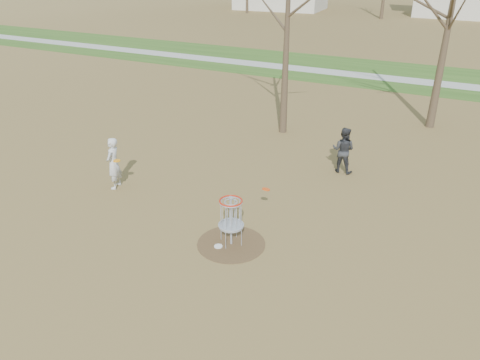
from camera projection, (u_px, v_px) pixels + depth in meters
name	position (u px, v px, depth m)	size (l,w,h in m)	color
ground	(231.00, 244.00, 12.26)	(160.00, 160.00, 0.00)	brown
green_band	(388.00, 74.00, 29.09)	(160.00, 8.00, 0.01)	#2D5119
footpath	(385.00, 78.00, 28.28)	(160.00, 1.50, 0.01)	#9E9E99
dirt_circle	(231.00, 244.00, 12.26)	(1.80, 1.80, 0.01)	#47331E
player_standing	(113.00, 163.00, 14.83)	(0.62, 0.41, 1.70)	silver
player_throwing	(343.00, 150.00, 15.94)	(0.78, 0.61, 1.61)	#2C2D30
disc_grounded	(218.00, 246.00, 12.12)	(0.22, 0.22, 0.02)	white
discs_in_play	(191.00, 175.00, 13.70)	(5.03, 0.78, 0.18)	#FA480D
disc_golf_basket	(231.00, 214.00, 11.86)	(0.64, 0.64, 1.35)	#9EA3AD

